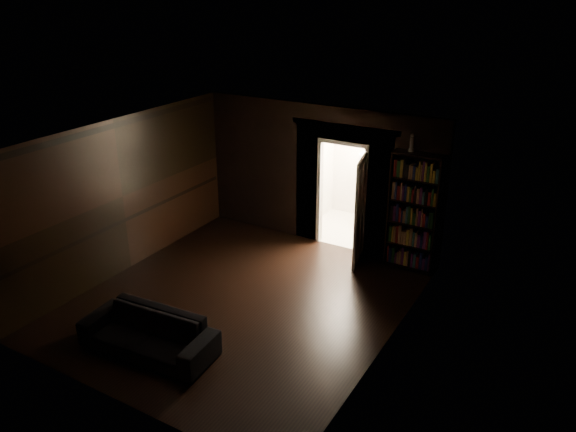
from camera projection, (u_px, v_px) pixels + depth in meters
name	position (u px, v px, depth m)	size (l,w,h in m)	color
ground	(241.00, 302.00, 9.34)	(5.50, 5.50, 0.00)	black
room_walls	(273.00, 188.00, 9.54)	(5.02, 5.61, 2.84)	black
kitchen_alcove	(365.00, 174.00, 11.72)	(2.20, 1.80, 2.60)	beige
sofa	(148.00, 328.00, 7.98)	(1.99, 0.86, 0.77)	black
bookshelf	(414.00, 213.00, 10.05)	(0.90, 0.32, 2.20)	black
refrigerator	(379.00, 190.00, 11.94)	(0.74, 0.68, 1.65)	silver
door	(359.00, 212.00, 10.29)	(0.85, 0.05, 2.05)	white
figurine	(412.00, 143.00, 9.68)	(0.10, 0.10, 0.31)	white
bottles	(381.00, 146.00, 11.53)	(0.70, 0.09, 0.28)	black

